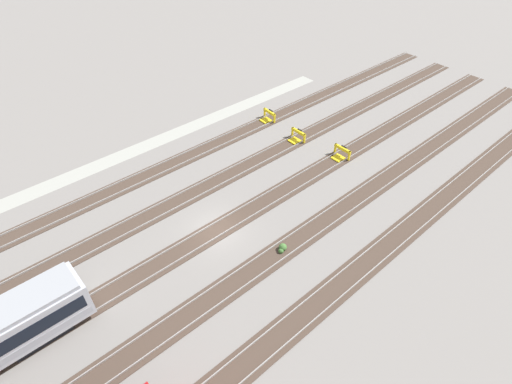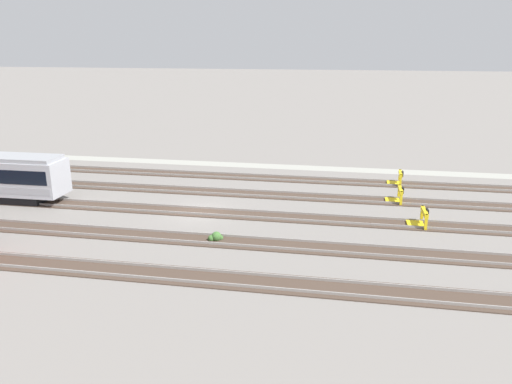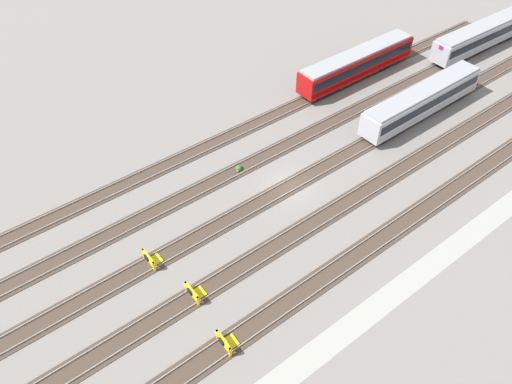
{
  "view_description": "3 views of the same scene",
  "coord_description": "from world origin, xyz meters",
  "px_view_note": "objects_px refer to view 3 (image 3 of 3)",
  "views": [
    {
      "loc": [
        12.63,
        19.63,
        24.26
      ],
      "look_at": [
        -4.36,
        0.0,
        1.8
      ],
      "focal_mm": 28.0,
      "sensor_mm": 36.0,
      "label": 1
    },
    {
      "loc": [
        -10.45,
        33.71,
        12.13
      ],
      "look_at": [
        -4.36,
        0.0,
        1.8
      ],
      "focal_mm": 35.0,
      "sensor_mm": 36.0,
      "label": 2
    },
    {
      "loc": [
        -24.91,
        -26.66,
        35.02
      ],
      "look_at": [
        -4.36,
        0.0,
        1.8
      ],
      "focal_mm": 35.0,
      "sensor_mm": 36.0,
      "label": 3
    }
  ],
  "objects_px": {
    "bumper_stop_middle_track": "(151,259)",
    "subway_car_front_row_right_inner": "(481,36)",
    "bumper_stop_near_inner_track": "(195,293)",
    "weed_clump": "(239,168)",
    "subway_car_front_row_centre": "(422,101)",
    "subway_car_front_row_left_inner": "(357,64)",
    "bumper_stop_nearest_track": "(226,342)"
  },
  "relations": [
    {
      "from": "bumper_stop_near_inner_track",
      "to": "weed_clump",
      "type": "distance_m",
      "value": 15.85
    },
    {
      "from": "subway_car_front_row_right_inner",
      "to": "weed_clump",
      "type": "xyz_separation_m",
      "value": [
        -41.7,
        -0.04,
        -1.8
      ]
    },
    {
      "from": "subway_car_front_row_left_inner",
      "to": "bumper_stop_near_inner_track",
      "type": "distance_m",
      "value": 37.99
    },
    {
      "from": "subway_car_front_row_left_inner",
      "to": "subway_car_front_row_centre",
      "type": "distance_m",
      "value": 10.41
    },
    {
      "from": "subway_car_front_row_left_inner",
      "to": "bumper_stop_near_inner_track",
      "type": "height_order",
      "value": "subway_car_front_row_left_inner"
    },
    {
      "from": "weed_clump",
      "to": "subway_car_front_row_left_inner",
      "type": "bearing_deg",
      "value": 13.16
    },
    {
      "from": "weed_clump",
      "to": "subway_car_front_row_centre",
      "type": "bearing_deg",
      "value": -12.8
    },
    {
      "from": "bumper_stop_middle_track",
      "to": "subway_car_front_row_right_inner",
      "type": "bearing_deg",
      "value": 5.39
    },
    {
      "from": "bumper_stop_near_inner_track",
      "to": "bumper_stop_nearest_track",
      "type": "bearing_deg",
      "value": -95.33
    },
    {
      "from": "subway_car_front_row_left_inner",
      "to": "bumper_stop_nearest_track",
      "type": "xyz_separation_m",
      "value": [
        -35.09,
        -20.8,
        -1.53
      ]
    },
    {
      "from": "bumper_stop_nearest_track",
      "to": "weed_clump",
      "type": "distance_m",
      "value": 19.94
    },
    {
      "from": "subway_car_front_row_right_inner",
      "to": "bumper_stop_middle_track",
      "type": "xyz_separation_m",
      "value": [
        -54.84,
        -5.17,
        -1.53
      ]
    },
    {
      "from": "subway_car_front_row_left_inner",
      "to": "bumper_stop_middle_track",
      "type": "height_order",
      "value": "subway_car_front_row_left_inner"
    },
    {
      "from": "bumper_stop_near_inner_track",
      "to": "subway_car_front_row_centre",
      "type": "bearing_deg",
      "value": 8.53
    },
    {
      "from": "bumper_stop_near_inner_track",
      "to": "bumper_stop_middle_track",
      "type": "relative_size",
      "value": 1.0
    },
    {
      "from": "subway_car_front_row_centre",
      "to": "bumper_stop_near_inner_track",
      "type": "relative_size",
      "value": 9.01
    },
    {
      "from": "subway_car_front_row_right_inner",
      "to": "bumper_stop_nearest_track",
      "type": "relative_size",
      "value": 8.99
    },
    {
      "from": "subway_car_front_row_centre",
      "to": "subway_car_front_row_right_inner",
      "type": "height_order",
      "value": "same"
    },
    {
      "from": "subway_car_front_row_right_inner",
      "to": "bumper_stop_near_inner_track",
      "type": "xyz_separation_m",
      "value": [
        -53.73,
        -10.36,
        -1.53
      ]
    },
    {
      "from": "subway_car_front_row_centre",
      "to": "subway_car_front_row_right_inner",
      "type": "relative_size",
      "value": 1.0
    },
    {
      "from": "subway_car_front_row_left_inner",
      "to": "subway_car_front_row_centre",
      "type": "xyz_separation_m",
      "value": [
        -0.0,
        -10.41,
        0.0
      ]
    },
    {
      "from": "subway_car_front_row_right_inner",
      "to": "bumper_stop_near_inner_track",
      "type": "bearing_deg",
      "value": -169.09
    },
    {
      "from": "subway_car_front_row_centre",
      "to": "subway_car_front_row_left_inner",
      "type": "bearing_deg",
      "value": 90.0
    },
    {
      "from": "bumper_stop_nearest_track",
      "to": "weed_clump",
      "type": "relative_size",
      "value": 2.18
    },
    {
      "from": "weed_clump",
      "to": "bumper_stop_nearest_track",
      "type": "bearing_deg",
      "value": -128.86
    },
    {
      "from": "subway_car_front_row_right_inner",
      "to": "subway_car_front_row_centre",
      "type": "bearing_deg",
      "value": -164.87
    },
    {
      "from": "subway_car_front_row_right_inner",
      "to": "bumper_stop_middle_track",
      "type": "distance_m",
      "value": 55.1
    },
    {
      "from": "subway_car_front_row_left_inner",
      "to": "subway_car_front_row_right_inner",
      "type": "xyz_separation_m",
      "value": [
        19.12,
        -5.24,
        0.0
      ]
    },
    {
      "from": "subway_car_front_row_left_inner",
      "to": "subway_car_front_row_right_inner",
      "type": "bearing_deg",
      "value": -15.32
    },
    {
      "from": "subway_car_front_row_right_inner",
      "to": "weed_clump",
      "type": "height_order",
      "value": "subway_car_front_row_right_inner"
    },
    {
      "from": "bumper_stop_middle_track",
      "to": "weed_clump",
      "type": "bearing_deg",
      "value": 21.33
    },
    {
      "from": "subway_car_front_row_left_inner",
      "to": "bumper_stop_middle_track",
      "type": "relative_size",
      "value": 8.99
    }
  ]
}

